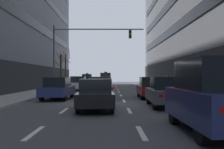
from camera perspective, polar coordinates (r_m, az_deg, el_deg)
The scene contains 35 objects.
ground_plane at distance 15.97m, azimuth -2.80°, elevation -6.44°, with size 120.00×120.00×0.00m, color #424247.
sidewalk_right at distance 16.98m, azimuth 19.83°, elevation -5.82°, with size 3.39×80.00×0.14m, color gray.
lane_stripe_l1_s2 at distance 8.36m, azimuth -16.54°, elevation -12.02°, with size 0.16×2.00×0.01m, color silver.
lane_stripe_l1_s3 at distance 13.18m, azimuth -10.41°, elevation -7.72°, with size 0.16×2.00×0.01m, color silver.
lane_stripe_l1_s4 at distance 18.09m, azimuth -7.63°, elevation -5.70°, with size 0.16×2.00×0.01m, color silver.
lane_stripe_l1_s5 at distance 23.04m, azimuth -6.05°, elevation -4.55°, with size 0.16×2.00×0.01m, color silver.
lane_stripe_l1_s6 at distance 28.01m, azimuth -5.04°, elevation -3.80°, with size 0.16×2.00×0.01m, color silver.
lane_stripe_l1_s7 at distance 32.99m, azimuth -4.33°, elevation -3.27°, with size 0.16×2.00×0.01m, color silver.
lane_stripe_l1_s8 at distance 37.97m, azimuth -3.81°, elevation -2.89°, with size 0.16×2.00×0.01m, color silver.
lane_stripe_l1_s9 at distance 42.96m, azimuth -3.40°, elevation -2.59°, with size 0.16×2.00×0.01m, color silver.
lane_stripe_l1_s10 at distance 47.95m, azimuth -3.09°, elevation -2.35°, with size 0.16×2.00×0.01m, color silver.
lane_stripe_l2_s2 at distance 8.10m, azimuth 6.38°, elevation -12.42°, with size 0.16×2.00×0.01m, color silver.
lane_stripe_l2_s3 at distance 13.01m, azimuth 3.77°, elevation -7.82°, with size 0.16×2.00×0.01m, color silver.
lane_stripe_l2_s4 at distance 17.97m, azimuth 2.61°, elevation -5.74°, with size 0.16×2.00×0.01m, color silver.
lane_stripe_l2_s5 at distance 22.95m, azimuth 1.96°, elevation -4.57°, with size 0.16×2.00×0.01m, color silver.
lane_stripe_l2_s6 at distance 27.93m, azimuth 1.55°, elevation -3.81°, with size 0.16×2.00×0.01m, color silver.
lane_stripe_l2_s7 at distance 32.92m, azimuth 1.26°, elevation -3.28°, with size 0.16×2.00×0.01m, color silver.
lane_stripe_l2_s8 at distance 37.91m, azimuth 1.04°, elevation -2.89°, with size 0.16×2.00×0.01m, color silver.
lane_stripe_l2_s9 at distance 42.91m, azimuth 0.88°, elevation -2.59°, with size 0.16×2.00×0.01m, color silver.
lane_stripe_l2_s10 at distance 47.90m, azimuth 0.75°, elevation -2.35°, with size 0.16×2.00×0.01m, color silver.
taxi_driving_0 at distance 43.11m, azimuth -5.43°, elevation -1.26°, with size 1.88×4.20×2.17m.
car_driving_1 at distance 37.17m, azimuth -1.54°, elevation -1.75°, with size 1.95×4.27×1.57m.
car_driving_2 at distance 13.08m, azimuth -3.57°, elevation -4.42°, with size 1.88×4.21×1.56m.
taxi_driving_3 at distance 43.68m, azimuth -1.38°, elevation -1.11°, with size 1.98×4.61×2.41m.
car_driving_4 at distance 19.79m, azimuth -2.70°, elevation -2.90°, with size 2.02×4.47×1.65m.
car_driving_5 at distance 30.93m, azimuth -7.35°, elevation -1.95°, with size 2.03×4.51×1.67m.
car_driving_6 at distance 19.36m, azimuth -11.71°, elevation -3.02°, with size 1.97×4.34×1.60m.
car_parked_0 at distance 8.45m, azimuth 21.12°, elevation -4.37°, with size 1.95×4.59×2.21m.
car_parked_1 at distance 14.75m, azimuth 11.73°, elevation -3.76°, with size 1.97×4.46×1.66m.
car_parked_2 at distance 20.24m, azimuth 8.41°, elevation -2.87°, with size 1.89×4.37×1.63m.
traffic_signal_0 at distance 27.68m, azimuth -6.80°, elevation 6.37°, with size 9.45×0.35×6.82m.
street_tree_0 at distance 40.62m, azimuth -10.11°, elevation 1.38°, with size 1.58×1.67×5.70m.
street_tree_1 at distance 36.82m, azimuth -11.05°, elevation 0.98°, with size 2.32×1.56×4.86m.
pedestrian_0 at distance 29.35m, azimuth 11.72°, elevation -1.47°, with size 0.37×0.43×1.68m.
pedestrian_1 at distance 32.84m, azimuth 10.33°, elevation -1.41°, with size 0.35×0.46×1.62m.
Camera 1 is at (0.68, -15.87, 1.70)m, focal length 42.10 mm.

